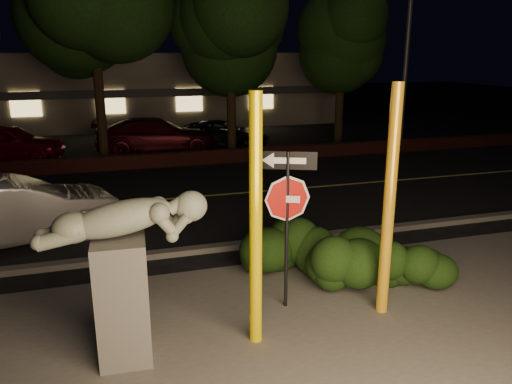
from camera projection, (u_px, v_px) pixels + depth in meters
ground at (182, 174)px, 17.14m from camera, size 90.00×90.00×0.00m
patio at (301, 349)px, 7.01m from camera, size 14.00×6.00×0.02m
road at (197, 197)px, 14.38m from camera, size 80.00×8.00×0.01m
lane_marking at (197, 196)px, 14.37m from camera, size 80.00×0.12×0.00m
curb at (233, 246)px, 10.59m from camera, size 80.00×0.25×0.12m
brick_wall at (176, 159)px, 18.27m from camera, size 40.00×0.35×0.50m
parking_lot at (159, 140)px, 23.59m from camera, size 40.00×12.00×0.01m
building at (143, 87)px, 30.41m from camera, size 22.00×10.20×4.00m
tree_far_c at (230, 8)px, 18.89m from camera, size 4.80×4.80×7.84m
tree_far_d at (343, 18)px, 20.82m from camera, size 4.40×4.40×7.42m
yellow_pole_left at (256, 224)px, 6.74m from camera, size 0.18×0.18×3.57m
yellow_pole_right at (389, 204)px, 7.54m from camera, size 0.18×0.18×3.63m
signpost at (287, 199)px, 7.68m from camera, size 0.82×0.36×2.59m
sculpture at (123, 262)px, 6.41m from camera, size 2.16×0.71×2.31m
hedge_center at (283, 247)px, 9.16m from camera, size 2.39×1.55×1.15m
hedge_right at (360, 254)px, 8.72m from camera, size 1.94×1.06×1.26m
hedge_far_right at (411, 264)px, 8.77m from camera, size 1.38×1.00×0.88m
streetlight at (405, 3)px, 19.81m from camera, size 1.49×0.47×9.94m
silver_sedan at (16, 211)px, 10.75m from camera, size 4.64×2.79×1.44m
parked_car_red at (7, 143)px, 18.94m from camera, size 4.46×2.54×1.43m
parked_car_darkred at (157, 135)px, 20.55m from camera, size 5.09×2.35×1.44m
parked_car_dark at (222, 134)px, 21.83m from camera, size 4.59×3.26×1.16m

